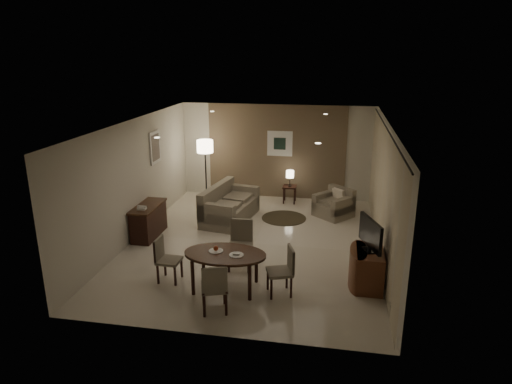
% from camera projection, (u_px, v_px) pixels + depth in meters
% --- Properties ---
extents(room_shell, '(5.50, 7.00, 2.70)m').
position_uv_depth(room_shell, '(258.00, 181.00, 10.20)').
color(room_shell, beige).
rests_on(room_shell, ground).
extents(taupe_accent, '(3.96, 0.03, 2.70)m').
position_uv_depth(taupe_accent, '(276.00, 152.00, 13.10)').
color(taupe_accent, brown).
rests_on(taupe_accent, wall_back).
extents(curtain_wall, '(0.08, 6.70, 2.58)m').
position_uv_depth(curtain_wall, '(382.00, 194.00, 9.38)').
color(curtain_wall, beige).
rests_on(curtain_wall, wall_right).
extents(curtain_rod, '(0.03, 6.80, 0.03)m').
position_uv_depth(curtain_rod, '(388.00, 130.00, 8.98)').
color(curtain_rod, black).
rests_on(curtain_rod, wall_right).
extents(art_back_frame, '(0.72, 0.03, 0.72)m').
position_uv_depth(art_back_frame, '(280.00, 144.00, 12.98)').
color(art_back_frame, silver).
rests_on(art_back_frame, wall_back).
extents(art_back_canvas, '(0.34, 0.01, 0.34)m').
position_uv_depth(art_back_canvas, '(280.00, 144.00, 12.97)').
color(art_back_canvas, black).
rests_on(art_back_canvas, wall_back).
extents(art_left_frame, '(0.03, 0.60, 0.80)m').
position_uv_depth(art_left_frame, '(155.00, 147.00, 11.26)').
color(art_left_frame, silver).
rests_on(art_left_frame, wall_left).
extents(art_left_canvas, '(0.01, 0.46, 0.64)m').
position_uv_depth(art_left_canvas, '(156.00, 147.00, 11.26)').
color(art_left_canvas, gray).
rests_on(art_left_canvas, wall_left).
extents(downlight_nl, '(0.10, 0.10, 0.01)m').
position_uv_depth(downlight_nl, '(157.00, 138.00, 7.97)').
color(downlight_nl, white).
rests_on(downlight_nl, ceiling).
extents(downlight_nr, '(0.10, 0.10, 0.01)m').
position_uv_depth(downlight_nr, '(318.00, 143.00, 7.50)').
color(downlight_nr, white).
rests_on(downlight_nr, ceiling).
extents(downlight_fl, '(0.10, 0.10, 0.01)m').
position_uv_depth(downlight_fl, '(212.00, 111.00, 11.35)').
color(downlight_fl, white).
rests_on(downlight_fl, ceiling).
extents(downlight_fr, '(0.10, 0.10, 0.01)m').
position_uv_depth(downlight_fr, '(326.00, 114.00, 10.88)').
color(downlight_fr, white).
rests_on(downlight_fr, ceiling).
extents(console_desk, '(0.48, 1.20, 0.75)m').
position_uv_depth(console_desk, '(149.00, 221.00, 10.54)').
color(console_desk, '#3F2314').
rests_on(console_desk, floor).
extents(telephone, '(0.20, 0.14, 0.09)m').
position_uv_depth(telephone, '(142.00, 208.00, 10.13)').
color(telephone, white).
rests_on(telephone, console_desk).
extents(tv_cabinet, '(0.48, 0.90, 0.70)m').
position_uv_depth(tv_cabinet, '(369.00, 268.00, 8.31)').
color(tv_cabinet, brown).
rests_on(tv_cabinet, floor).
extents(flat_tv, '(0.36, 0.85, 0.60)m').
position_uv_depth(flat_tv, '(370.00, 234.00, 8.11)').
color(flat_tv, black).
rests_on(flat_tv, tv_cabinet).
extents(dining_table, '(1.48, 0.93, 0.69)m').
position_uv_depth(dining_table, '(225.00, 271.00, 8.21)').
color(dining_table, '#3F2314').
rests_on(dining_table, floor).
extents(chair_near, '(0.54, 0.54, 0.89)m').
position_uv_depth(chair_near, '(214.00, 286.00, 7.48)').
color(chair_near, gray).
rests_on(chair_near, floor).
extents(chair_far, '(0.49, 0.49, 0.96)m').
position_uv_depth(chair_far, '(240.00, 246.00, 8.93)').
color(chair_far, gray).
rests_on(chair_far, floor).
extents(chair_left, '(0.42, 0.42, 0.84)m').
position_uv_depth(chair_left, '(169.00, 260.00, 8.47)').
color(chair_left, gray).
rests_on(chair_left, floor).
extents(chair_right, '(0.54, 0.54, 0.87)m').
position_uv_depth(chair_right, '(279.00, 271.00, 8.00)').
color(chair_right, gray).
rests_on(chair_right, floor).
extents(plate_a, '(0.26, 0.26, 0.02)m').
position_uv_depth(plate_a, '(216.00, 251.00, 8.18)').
color(plate_a, white).
rests_on(plate_a, dining_table).
extents(plate_b, '(0.26, 0.26, 0.02)m').
position_uv_depth(plate_b, '(236.00, 255.00, 8.02)').
color(plate_b, white).
rests_on(plate_b, dining_table).
extents(fruit_apple, '(0.09, 0.09, 0.09)m').
position_uv_depth(fruit_apple, '(216.00, 248.00, 8.17)').
color(fruit_apple, '#9D3111').
rests_on(fruit_apple, plate_a).
extents(napkin, '(0.12, 0.08, 0.03)m').
position_uv_depth(napkin, '(236.00, 254.00, 8.02)').
color(napkin, white).
rests_on(napkin, plate_b).
extents(round_rug, '(1.14, 1.14, 0.01)m').
position_uv_depth(round_rug, '(284.00, 218.00, 11.76)').
color(round_rug, '#3F3523').
rests_on(round_rug, floor).
extents(sofa, '(1.99, 1.24, 0.87)m').
position_uv_depth(sofa, '(230.00, 203.00, 11.55)').
color(sofa, gray).
rests_on(sofa, floor).
extents(armchair, '(1.14, 1.13, 0.73)m').
position_uv_depth(armchair, '(334.00, 203.00, 11.80)').
color(armchair, gray).
rests_on(armchair, floor).
extents(side_table, '(0.38, 0.38, 0.48)m').
position_uv_depth(side_table, '(290.00, 194.00, 12.91)').
color(side_table, black).
rests_on(side_table, floor).
extents(table_lamp, '(0.22, 0.22, 0.50)m').
position_uv_depth(table_lamp, '(290.00, 178.00, 12.77)').
color(table_lamp, '#FFEAC1').
rests_on(table_lamp, side_table).
extents(floor_lamp, '(0.45, 0.45, 1.78)m').
position_uv_depth(floor_lamp, '(206.00, 171.00, 12.80)').
color(floor_lamp, '#FFE5B7').
rests_on(floor_lamp, floor).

